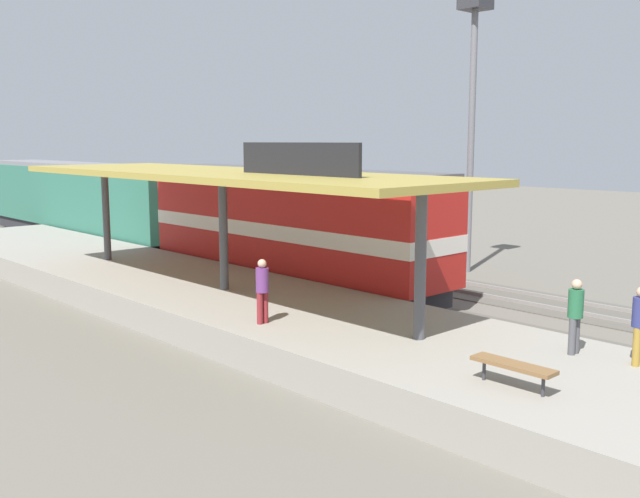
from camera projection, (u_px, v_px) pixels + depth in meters
ground_plane at (364, 288)px, 27.62m from camera, size 120.00×120.00×0.00m
track_near at (327, 295)px, 26.26m from camera, size 3.20×110.00×0.16m
track_far at (408, 278)px, 29.37m from camera, size 3.20×110.00×0.16m
platform at (225, 303)px, 23.08m from camera, size 6.00×44.00×0.90m
station_canopy at (224, 176)px, 22.40m from camera, size 5.20×18.00×4.70m
platform_bench at (513, 366)px, 13.75m from camera, size 0.44×1.70×0.50m
locomotive at (289, 226)px, 27.43m from camera, size 2.93×14.43×4.44m
passenger_carriage_single at (82, 200)px, 40.41m from camera, size 2.90×20.00×4.24m
freight_car at (298, 219)px, 33.97m from camera, size 2.80×12.00×3.54m
light_mast at (473, 74)px, 29.79m from camera, size 1.10×1.10×11.70m
person_waiting at (640, 322)px, 15.08m from camera, size 0.34×0.34×1.71m
person_walking at (262, 288)px, 18.56m from camera, size 0.34×0.34×1.71m
person_boarding at (575, 312)px, 15.89m from camera, size 0.34×0.34×1.71m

